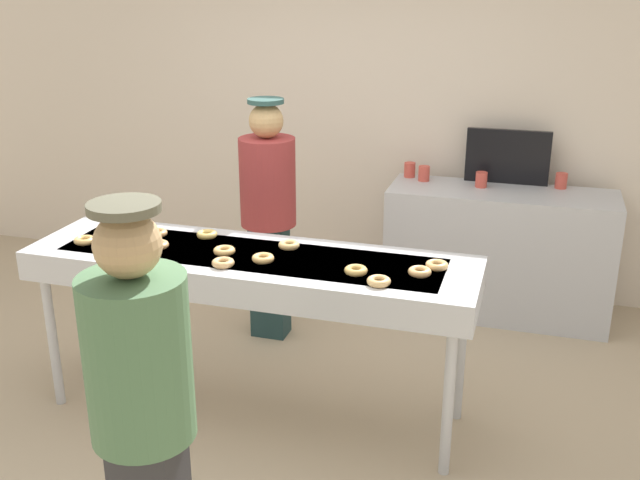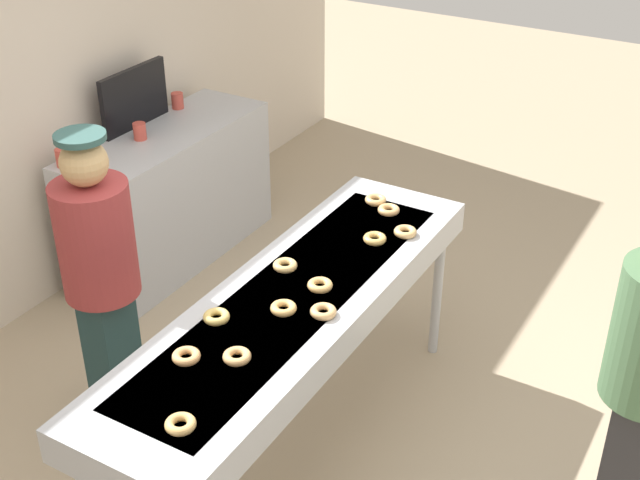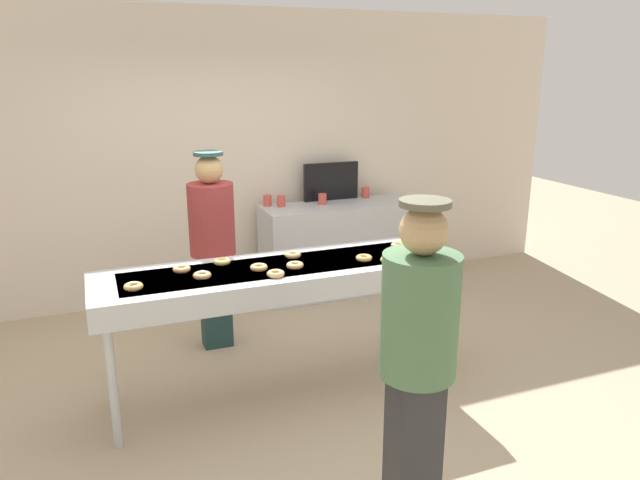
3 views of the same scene
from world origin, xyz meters
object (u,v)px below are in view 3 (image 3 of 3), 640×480
fryer_conveyor (277,278)px  glazed_donut_0 (364,258)px  prep_counter (339,248)px  paper_cup_2 (267,200)px  customer_waiting (418,351)px  glazed_donut_11 (222,262)px  glazed_donut_1 (398,250)px  menu_display (331,181)px  glazed_donut_6 (293,255)px  paper_cup_3 (281,201)px  glazed_donut_9 (259,267)px  glazed_donut_7 (182,269)px  worker_baker (212,237)px  paper_cup_1 (366,193)px  paper_cup_0 (322,199)px  glazed_donut_4 (295,265)px  glazed_donut_10 (202,275)px  glazed_donut_2 (133,286)px  glazed_donut_8 (399,245)px  glazed_donut_5 (389,260)px  glazed_donut_3 (276,274)px

fryer_conveyor → glazed_donut_0: 0.63m
prep_counter → paper_cup_2: bearing=164.6°
glazed_donut_0 → customer_waiting: customer_waiting is taller
paper_cup_2 → glazed_donut_11: bearing=-115.7°
glazed_donut_1 → menu_display: (0.30, 2.02, 0.15)m
glazed_donut_6 → paper_cup_2: bearing=79.2°
glazed_donut_0 → paper_cup_3: (0.02, 1.98, 0.01)m
glazed_donut_9 → customer_waiting: (0.35, -1.49, 0.01)m
glazed_donut_7 → worker_baker: size_ratio=0.07×
paper_cup_1 → paper_cup_0: bearing=-166.4°
customer_waiting → paper_cup_0: (0.85, 3.35, -0.00)m
glazed_donut_4 → customer_waiting: bearing=-85.6°
glazed_donut_9 → customer_waiting: bearing=-76.7°
glazed_donut_0 → glazed_donut_4: 0.51m
glazed_donut_0 → glazed_donut_10: 1.14m
glazed_donut_9 → customer_waiting: customer_waiting is taller
prep_counter → glazed_donut_10: bearing=-133.9°
glazed_donut_6 → worker_baker: size_ratio=0.07×
glazed_donut_10 → paper_cup_1: bearing=43.3°
paper_cup_2 → menu_display: menu_display is taller
paper_cup_2 → glazed_donut_2: bearing=-125.4°
paper_cup_1 → glazed_donut_11: bearing=-137.7°
glazed_donut_8 → customer_waiting: (-0.78, -1.62, 0.01)m
glazed_donut_8 → worker_baker: 1.52m
customer_waiting → prep_counter: customer_waiting is taller
customer_waiting → paper_cup_2: 3.50m
glazed_donut_8 → paper_cup_3: (-0.36, 1.79, 0.01)m
glazed_donut_9 → glazed_donut_5: bearing=-10.9°
glazed_donut_6 → customer_waiting: (0.05, -1.68, 0.01)m
fryer_conveyor → glazed_donut_9: bearing=-165.4°
glazed_donut_3 → customer_waiting: bearing=-77.9°
glazed_donut_5 → glazed_donut_7: size_ratio=1.00×
glazed_donut_4 → glazed_donut_11: same height
fryer_conveyor → glazed_donut_3: glazed_donut_3 is taller
glazed_donut_1 → glazed_donut_8: same height
glazed_donut_2 → glazed_donut_1: bearing=2.5°
glazed_donut_5 → glazed_donut_10: same height
fryer_conveyor → customer_waiting: 1.55m
prep_counter → menu_display: (0.00, 0.23, 0.67)m
prep_counter → paper_cup_3: (-0.59, 0.12, 0.53)m
paper_cup_2 → menu_display: (0.71, 0.04, 0.14)m
paper_cup_2 → paper_cup_0: bearing=-13.5°
paper_cup_2 → glazed_donut_1: bearing=-78.3°
glazed_donut_11 → paper_cup_2: bearing=64.3°
fryer_conveyor → glazed_donut_10: size_ratio=20.93×
glazed_donut_11 → worker_baker: worker_baker is taller
glazed_donut_0 → glazed_donut_7: (-1.24, 0.23, 0.00)m
fryer_conveyor → glazed_donut_5: (0.76, -0.21, 0.10)m
glazed_donut_4 → glazed_donut_8: (0.89, 0.17, 0.00)m
menu_display → glazed_donut_2: bearing=-136.0°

